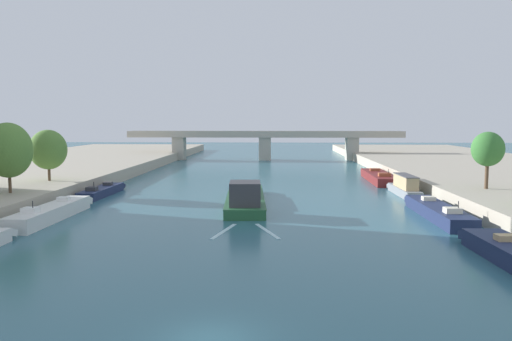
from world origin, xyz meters
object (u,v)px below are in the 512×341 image
Objects in this scene: moored_boat_left_downstream at (52,212)px; tree_right_end_of_row at (488,149)px; barge_midriver at (245,198)px; tree_left_by_lamp at (48,150)px; moored_boat_right_end at (405,187)px; tree_left_second at (8,150)px; bridge_far at (265,141)px; moored_boat_right_second at (379,177)px; moored_boat_left_gap_after at (102,191)px; moored_boat_right_midway at (437,211)px.

tree_right_end_of_row is at bearing 12.32° from moored_boat_left_downstream.
tree_left_by_lamp reaches higher than barge_midriver.
tree_left_by_lamp reaches higher than moored_boat_left_downstream.
moored_boat_right_end is (19.24, 8.82, 0.14)m from barge_midriver.
moored_boat_left_downstream is 1.96× the size of tree_left_second.
bridge_far is (-25.56, 64.37, -1.69)m from tree_right_end_of_row.
moored_boat_right_second is 2.69× the size of tree_left_by_lamp.
moored_boat_left_gap_after is (-18.28, 7.33, -0.41)m from barge_midriver.
tree_right_end_of_row is (26.16, 1.59, 5.19)m from barge_midriver.
barge_midriver is at bearing -128.77° from moored_boat_right_second.
tree_left_second is at bearing -85.92° from tree_left_by_lamp.
tree_right_end_of_row is at bearing 44.08° from moored_boat_right_midway.
moored_boat_right_second reaches higher than moored_boat_left_gap_after.
moored_boat_left_gap_after is at bearing -177.73° from moored_boat_right_end.
bridge_far is (-18.44, 42.25, 3.79)m from moored_boat_right_second.
tree_left_second is (-23.96, -3.53, 5.27)m from barge_midriver.
barge_midriver is 21.16m from moored_boat_right_end.
tree_right_end_of_row is (44.44, -5.75, 5.60)m from moored_boat_left_gap_after.
moored_boat_right_midway is 1.41× the size of moored_boat_right_end.
moored_boat_left_gap_after is at bearing -107.86° from bridge_far.
tree_left_by_lamp reaches higher than moored_boat_right_second.
barge_midriver is 66.06m from bridge_far.
bridge_far is at bearing 89.48° from barge_midriver.
tree_left_by_lamp is 0.10× the size of bridge_far.
tree_left_second is (-43.00, -27.24, 5.55)m from moored_boat_right_second.
tree_right_end_of_row reaches higher than moored_boat_left_downstream.
moored_boat_right_second reaches higher than moored_boat_right_midway.
bridge_far is (25.31, 58.97, -1.24)m from tree_left_by_lamp.
moored_boat_right_midway is 2.42× the size of tree_right_end_of_row.
moored_boat_right_midway is 0.23× the size of bridge_far.
moored_boat_right_second is at bearing 90.75° from moored_boat_right_end.
moored_boat_right_midway is at bearing -92.25° from moored_boat_right_end.
moored_boat_right_end reaches higher than moored_boat_left_downstream.
moored_boat_right_second is 46.26m from bridge_far.
moored_boat_right_second is (36.69, 31.69, -0.03)m from moored_boat_left_downstream.
moored_boat_right_midway is 29.38m from moored_boat_right_second.
moored_boat_left_downstream is at bearing -167.68° from tree_right_end_of_row.
moored_boat_left_downstream is at bearing -103.86° from bridge_far.
moored_boat_left_gap_after is 0.76× the size of moored_boat_right_midway.
moored_boat_left_downstream is at bearing -176.36° from moored_boat_right_midway.
moored_boat_right_end is at bearing 2.38° from tree_left_by_lamp.
moored_boat_right_second is 2.36× the size of tree_left_second.
tree_left_by_lamp is at bearing 173.94° from tree_right_end_of_row.
barge_midriver is 1.82× the size of moored_boat_right_end.
moored_boat_left_gap_after is at bearing 3.03° from tree_left_by_lamp.
bridge_far is at bearing 70.53° from tree_left_second.
moored_boat_right_midway is at bearing -2.87° from tree_left_second.
tree_left_second reaches higher than tree_left_by_lamp.
tree_left_second is at bearing -171.62° from barge_midriver.
bridge_far is at bearing 108.06° from moored_boat_right_end.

